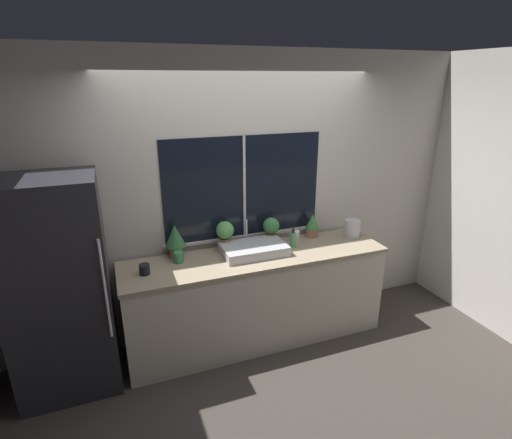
{
  "coord_description": "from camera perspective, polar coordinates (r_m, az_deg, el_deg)",
  "views": [
    {
      "loc": [
        -1.19,
        -2.84,
        2.45
      ],
      "look_at": [
        -0.01,
        0.3,
        1.25
      ],
      "focal_mm": 28.0,
      "sensor_mm": 36.0,
      "label": 1
    }
  ],
  "objects": [
    {
      "name": "mug_green",
      "position": [
        3.6,
        -11.04,
        -5.31
      ],
      "size": [
        0.08,
        0.08,
        0.1
      ],
      "color": "#38844C",
      "rests_on": "counter"
    },
    {
      "name": "potted_plant_center_right",
      "position": [
        3.92,
        2.17,
        -1.3
      ],
      "size": [
        0.16,
        0.16,
        0.26
      ],
      "color": "#9E6B4C",
      "rests_on": "counter"
    },
    {
      "name": "soap_bottle",
      "position": [
        3.85,
        5.3,
        -2.88
      ],
      "size": [
        0.06,
        0.06,
        0.19
      ],
      "color": "#519E5B",
      "rests_on": "counter"
    },
    {
      "name": "wall_back",
      "position": [
        3.86,
        -1.86,
        3.17
      ],
      "size": [
        8.0,
        0.09,
        2.7
      ],
      "color": "#BCB7AD",
      "rests_on": "ground_plane"
    },
    {
      "name": "potted_plant_center_left",
      "position": [
        3.76,
        -4.46,
        -1.95
      ],
      "size": [
        0.17,
        0.17,
        0.28
      ],
      "color": "#9E6B4C",
      "rests_on": "counter"
    },
    {
      "name": "sink",
      "position": [
        3.71,
        -0.3,
        -4.24
      ],
      "size": [
        0.59,
        0.42,
        0.26
      ],
      "color": "#ADADB2",
      "rests_on": "counter"
    },
    {
      "name": "potted_plant_far_right",
      "position": [
        4.11,
        8.05,
        -0.77
      ],
      "size": [
        0.14,
        0.14,
        0.24
      ],
      "color": "#9E6B4C",
      "rests_on": "counter"
    },
    {
      "name": "mug_white",
      "position": [
        4.01,
        5.7,
        -2.35
      ],
      "size": [
        0.08,
        0.08,
        0.1
      ],
      "color": "white",
      "rests_on": "counter"
    },
    {
      "name": "mug_black",
      "position": [
        3.46,
        -15.63,
        -6.88
      ],
      "size": [
        0.09,
        0.09,
        0.09
      ],
      "color": "black",
      "rests_on": "counter"
    },
    {
      "name": "refrigerator",
      "position": [
        3.51,
        -26.34,
        -8.88
      ],
      "size": [
        0.75,
        0.62,
        1.78
      ],
      "color": "#232328",
      "rests_on": "ground_plane"
    },
    {
      "name": "kettle",
      "position": [
        4.2,
        13.59,
        -1.13
      ],
      "size": [
        0.16,
        0.16,
        0.2
      ],
      "color": "#B2B2B7",
      "rests_on": "counter"
    },
    {
      "name": "counter",
      "position": [
        3.9,
        0.07,
        -11.08
      ],
      "size": [
        2.47,
        0.62,
        0.9
      ],
      "color": "beige",
      "rests_on": "ground_plane"
    },
    {
      "name": "wall_right",
      "position": [
        5.68,
        18.06,
        7.58
      ],
      "size": [
        0.06,
        7.0,
        2.7
      ],
      "color": "#BCB7AD",
      "rests_on": "ground_plane"
    },
    {
      "name": "potted_plant_far_left",
      "position": [
        3.67,
        -11.47,
        -2.63
      ],
      "size": [
        0.19,
        0.19,
        0.31
      ],
      "color": "#9E6B4C",
      "rests_on": "counter"
    },
    {
      "name": "ground_plane",
      "position": [
        3.93,
        1.7,
        -18.81
      ],
      "size": [
        14.0,
        14.0,
        0.0
      ],
      "primitive_type": "plane",
      "color": "#38332D"
    }
  ]
}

